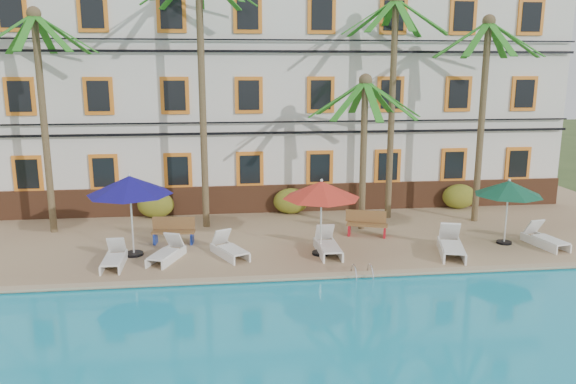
{
  "coord_description": "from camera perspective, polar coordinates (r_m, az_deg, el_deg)",
  "views": [
    {
      "loc": [
        -2.65,
        -16.47,
        6.34
      ],
      "look_at": [
        -0.34,
        3.0,
        2.0
      ],
      "focal_mm": 35.0,
      "sensor_mm": 36.0,
      "label": 1
    }
  ],
  "objects": [
    {
      "name": "ground",
      "position": [
        17.85,
        2.25,
        -8.34
      ],
      "size": [
        100.0,
        100.0,
        0.0
      ],
      "primitive_type": "plane",
      "color": "#384C23",
      "rests_on": "ground"
    },
    {
      "name": "shrub_right",
      "position": [
        25.88,
        16.99,
        -0.43
      ],
      "size": [
        1.5,
        0.9,
        1.1
      ],
      "primitive_type": "ellipsoid",
      "color": "#265217",
      "rests_on": "pool_deck"
    },
    {
      "name": "lounger_b",
      "position": [
        18.65,
        -12.21,
        -6.02
      ],
      "size": [
        1.2,
        1.82,
        0.81
      ],
      "color": "white",
      "rests_on": "pool_deck"
    },
    {
      "name": "pool_ladder",
      "position": [
        17.11,
        7.53,
        -8.48
      ],
      "size": [
        0.54,
        0.74,
        0.74
      ],
      "color": "silver",
      "rests_on": "ground"
    },
    {
      "name": "hotel_building",
      "position": [
        26.6,
        -1.05,
        10.4
      ],
      "size": [
        25.4,
        6.44,
        10.22
      ],
      "color": "silver",
      "rests_on": "pool_deck"
    },
    {
      "name": "palm_d",
      "position": [
        22.99,
        10.62,
        11.22
      ],
      "size": [
        4.24,
        4.24,
        8.95
      ],
      "color": "brown",
      "rests_on": "pool_deck"
    },
    {
      "name": "palm_b",
      "position": [
        21.49,
        -8.8,
        12.62
      ],
      "size": [
        4.24,
        4.24,
        9.89
      ],
      "color": "brown",
      "rests_on": "pool_deck"
    },
    {
      "name": "lounger_f",
      "position": [
        21.6,
        24.61,
        -4.31
      ],
      "size": [
        0.94,
        1.87,
        0.84
      ],
      "color": "white",
      "rests_on": "pool_deck"
    },
    {
      "name": "palm_e",
      "position": [
        23.39,
        19.26,
        9.55
      ],
      "size": [
        4.24,
        4.24,
        8.08
      ],
      "color": "brown",
      "rests_on": "pool_deck"
    },
    {
      "name": "lounger_c",
      "position": [
        18.71,
        -6.0,
        -5.72
      ],
      "size": [
        1.33,
        1.84,
        0.83
      ],
      "color": "white",
      "rests_on": "pool_deck"
    },
    {
      "name": "umbrella_blue",
      "position": [
        18.88,
        -15.78,
        0.62
      ],
      "size": [
        2.77,
        2.77,
        2.77
      ],
      "color": "black",
      "rests_on": "pool_deck"
    },
    {
      "name": "lounger_e",
      "position": [
        19.55,
        16.26,
        -5.22
      ],
      "size": [
        1.26,
        2.17,
        0.97
      ],
      "color": "white",
      "rests_on": "pool_deck"
    },
    {
      "name": "palm_a",
      "position": [
        22.39,
        -23.79,
        9.28
      ],
      "size": [
        4.24,
        4.24,
        8.21
      ],
      "color": "brown",
      "rests_on": "pool_deck"
    },
    {
      "name": "bench_right",
      "position": [
        21.02,
        8.06,
        -3.15
      ],
      "size": [
        1.57,
        0.92,
        0.93
      ],
      "color": "olive",
      "rests_on": "pool_deck"
    },
    {
      "name": "shrub_mid",
      "position": [
        23.9,
        0.3,
        -0.92
      ],
      "size": [
        1.5,
        0.9,
        1.1
      ],
      "primitive_type": "ellipsoid",
      "color": "#265217",
      "rests_on": "pool_deck"
    },
    {
      "name": "pool_coping",
      "position": [
        16.92,
        2.74,
        -8.53
      ],
      "size": [
        30.0,
        0.35,
        0.06
      ],
      "primitive_type": "cube",
      "color": "tan",
      "rests_on": "pool_deck"
    },
    {
      "name": "umbrella_red",
      "position": [
        18.33,
        3.41,
        0.19
      ],
      "size": [
        2.57,
        2.57,
        2.57
      ],
      "color": "black",
      "rests_on": "pool_deck"
    },
    {
      "name": "shrub_left",
      "position": [
        23.89,
        -13.28,
        -1.27
      ],
      "size": [
        1.5,
        0.9,
        1.1
      ],
      "primitive_type": "ellipsoid",
      "color": "#265217",
      "rests_on": "pool_deck"
    },
    {
      "name": "umbrella_green",
      "position": [
        20.95,
        21.51,
        0.34
      ],
      "size": [
        2.34,
        2.34,
        2.34
      ],
      "color": "black",
      "rests_on": "pool_deck"
    },
    {
      "name": "palm_c",
      "position": [
        21.29,
        7.74,
        6.42
      ],
      "size": [
        4.24,
        4.24,
        5.9
      ],
      "color": "brown",
      "rests_on": "pool_deck"
    },
    {
      "name": "pool_deck",
      "position": [
        22.51,
        0.27,
        -3.55
      ],
      "size": [
        30.0,
        12.0,
        0.25
      ],
      "primitive_type": "cube",
      "color": "tan",
      "rests_on": "ground"
    },
    {
      "name": "lounger_d",
      "position": [
        18.92,
        4.05,
        -5.4
      ],
      "size": [
        0.69,
        1.9,
        0.9
      ],
      "color": "white",
      "rests_on": "pool_deck"
    },
    {
      "name": "bench_left",
      "position": [
        20.34,
        -11.52,
        -3.82
      ],
      "size": [
        1.54,
        0.63,
        0.93
      ],
      "color": "olive",
      "rests_on": "pool_deck"
    },
    {
      "name": "lounger_a",
      "position": [
        18.56,
        -17.26,
        -6.41
      ],
      "size": [
        0.63,
        1.71,
        0.8
      ],
      "color": "white",
      "rests_on": "pool_deck"
    }
  ]
}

